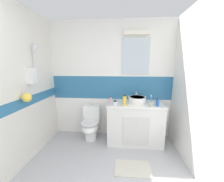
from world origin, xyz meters
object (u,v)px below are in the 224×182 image
at_px(sink_basin, 137,100).
at_px(toothpaste_tube_upright, 111,101).
at_px(toothbrush_cup, 151,103).
at_px(hair_gel_jar, 115,103).
at_px(soap_dispenser, 157,103).
at_px(toilet, 91,124).
at_px(mouthwash_bottle, 125,100).

bearing_deg(sink_basin, toothpaste_tube_upright, -158.27).
distance_m(toothbrush_cup, hair_gel_jar, 0.66).
height_order(soap_dispenser, toothpaste_tube_upright, toothpaste_tube_upright).
distance_m(sink_basin, toilet, 1.12).
distance_m(toothbrush_cup, mouthwash_bottle, 0.49).
bearing_deg(toothpaste_tube_upright, mouthwash_bottle, 1.87).
relative_size(hair_gel_jar, mouthwash_bottle, 0.43).
bearing_deg(sink_basin, soap_dispenser, -28.76).
bearing_deg(mouthwash_bottle, hair_gel_jar, -179.81).
distance_m(toilet, soap_dispenser, 1.45).
bearing_deg(soap_dispenser, toilet, 171.40).
bearing_deg(toothpaste_tube_upright, sink_basin, 21.73).
bearing_deg(toilet, hair_gel_jar, -20.73).
height_order(toilet, hair_gel_jar, hair_gel_jar).
height_order(toilet, mouthwash_bottle, mouthwash_bottle).
height_order(toothbrush_cup, soap_dispenser, toothbrush_cup).
bearing_deg(hair_gel_jar, soap_dispenser, 0.32).
xyz_separation_m(sink_basin, toothpaste_tube_upright, (-0.51, -0.20, 0.02)).
bearing_deg(hair_gel_jar, toothpaste_tube_upright, -174.38).
distance_m(toilet, mouthwash_bottle, 0.95).
bearing_deg(hair_gel_jar, sink_basin, 24.40).
bearing_deg(soap_dispenser, hair_gel_jar, -179.68).
relative_size(toilet, hair_gel_jar, 8.60).
xyz_separation_m(hair_gel_jar, toothpaste_tube_upright, (-0.08, -0.01, 0.04)).
bearing_deg(toothpaste_tube_upright, toothbrush_cup, -0.95).
height_order(toothbrush_cup, hair_gel_jar, toothbrush_cup).
xyz_separation_m(soap_dispenser, mouthwash_bottle, (-0.60, -0.00, 0.03)).
distance_m(sink_basin, hair_gel_jar, 0.47).
relative_size(toothbrush_cup, toothpaste_tube_upright, 1.28).
xyz_separation_m(sink_basin, soap_dispenser, (0.35, -0.19, -0.00)).
distance_m(toothbrush_cup, toothpaste_tube_upright, 0.74).
height_order(hair_gel_jar, mouthwash_bottle, mouthwash_bottle).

